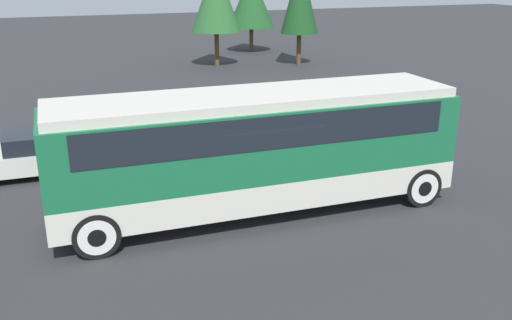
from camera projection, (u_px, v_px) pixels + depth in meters
ground_plane at (256, 211)px, 14.66m from camera, size 120.00×120.00×0.00m
tour_bus at (260, 142)px, 14.08m from camera, size 10.08×2.53×3.09m
parked_car_near at (297, 102)px, 23.08m from camera, size 4.07×1.88×1.39m
parked_car_mid at (54, 151)px, 17.25m from camera, size 4.76×1.98×1.31m
parked_car_far at (313, 119)px, 20.48m from camera, size 4.03×1.93×1.46m
tree_center at (251, 0)px, 39.52m from camera, size 3.24×3.24×5.41m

